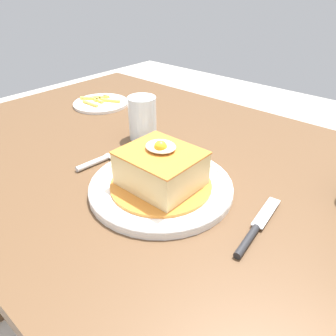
{
  "coord_description": "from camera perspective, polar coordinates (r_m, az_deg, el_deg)",
  "views": [
    {
      "loc": [
        0.4,
        -0.46,
        1.1
      ],
      "look_at": [
        0.06,
        -0.07,
        0.79
      ],
      "focal_mm": 34.09,
      "sensor_mm": 36.0,
      "label": 1
    }
  ],
  "objects": [
    {
      "name": "dining_table",
      "position": [
        0.76,
        0.38,
        -6.05
      ],
      "size": [
        1.3,
        0.82,
        0.75
      ],
      "color": "brown",
      "rests_on": "ground_plane"
    },
    {
      "name": "main_plate",
      "position": [
        0.61,
        -1.25,
        -3.24
      ],
      "size": [
        0.27,
        0.27,
        0.02
      ],
      "color": "white",
      "rests_on": "dining_table"
    },
    {
      "name": "sandwich_meal",
      "position": [
        0.59,
        -1.29,
        -0.35
      ],
      "size": [
        0.19,
        0.19,
        0.09
      ],
      "color": "orange",
      "rests_on": "main_plate"
    },
    {
      "name": "fork",
      "position": [
        0.71,
        -12.02,
        1.44
      ],
      "size": [
        0.03,
        0.14,
        0.01
      ],
      "color": "silver",
      "rests_on": "dining_table"
    },
    {
      "name": "knife",
      "position": [
        0.53,
        14.96,
        -11.02
      ],
      "size": [
        0.03,
        0.17,
        0.01
      ],
      "color": "#262628",
      "rests_on": "dining_table"
    },
    {
      "name": "drinking_glass",
      "position": [
        0.79,
        -4.57,
        8.42
      ],
      "size": [
        0.07,
        0.07,
        0.1
      ],
      "color": "silver",
      "rests_on": "dining_table"
    },
    {
      "name": "side_plate_fries",
      "position": [
        1.04,
        -11.93,
        11.29
      ],
      "size": [
        0.17,
        0.17,
        0.02
      ],
      "color": "white",
      "rests_on": "dining_table"
    }
  ]
}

